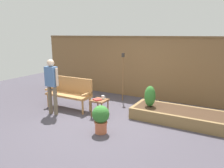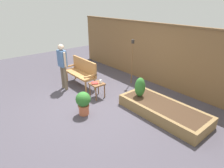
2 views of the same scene
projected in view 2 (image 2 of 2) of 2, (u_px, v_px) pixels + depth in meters
The scene contains 11 objects.
ground_plane at pixel (97, 104), 5.72m from camera, with size 14.00×14.00×0.00m, color #47424C.
fence_back at pixel (155, 54), 6.81m from camera, with size 8.40×0.14×2.16m.
garden_bench at pixel (82, 70), 6.81m from camera, with size 1.44×0.48×0.94m.
side_table at pixel (97, 86), 5.95m from camera, with size 0.40×0.40×0.48m.
cup_on_table at pixel (101, 81), 5.92m from camera, with size 0.12×0.08×0.10m.
book_on_table at pixel (95, 83), 5.90m from camera, with size 0.19×0.19×0.03m, color #B2332D.
potted_boxwood at pixel (83, 102), 5.04m from camera, with size 0.40×0.40×0.65m.
raised_planter_bed at pixel (163, 110), 5.09m from camera, with size 2.40×1.00×0.30m.
shrub_near_bench at pixel (140, 87), 5.40m from camera, with size 0.30×0.30×0.57m.
tiki_torch at pixel (132, 54), 6.69m from camera, with size 0.10×0.10×1.62m.
person_by_bench at pixel (63, 63), 6.32m from camera, with size 0.47×0.20×1.56m.
Camera 2 is at (4.14, -2.86, 2.82)m, focal length 30.62 mm.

